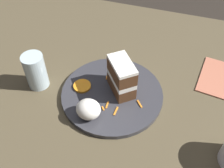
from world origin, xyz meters
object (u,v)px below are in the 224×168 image
at_px(orange_garnish, 82,86).
at_px(drinking_glass, 36,73).
at_px(plate, 112,94).
at_px(cake_slice, 122,77).
at_px(cream_dollop, 88,109).

xyz_separation_m(orange_garnish, drinking_glass, (0.13, 0.02, 0.03)).
xyz_separation_m(plate, orange_garnish, (0.09, 0.00, 0.01)).
xyz_separation_m(plate, cake_slice, (-0.02, -0.02, 0.06)).
bearing_deg(cake_slice, plate, 1.93).
height_order(orange_garnish, drinking_glass, drinking_glass).
distance_m(plate, orange_garnish, 0.09).
bearing_deg(cake_slice, drinking_glass, -29.15).
height_order(cream_dollop, drinking_glass, drinking_glass).
xyz_separation_m(plate, drinking_glass, (0.22, 0.02, 0.04)).
height_order(cake_slice, drinking_glass, cake_slice).
relative_size(orange_garnish, drinking_glass, 0.46).
relative_size(plate, cream_dollop, 4.48).
height_order(plate, drinking_glass, drinking_glass).
distance_m(cake_slice, drinking_glass, 0.24).
relative_size(cake_slice, orange_garnish, 2.07).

